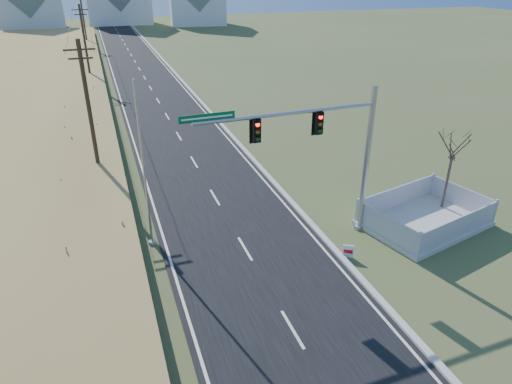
% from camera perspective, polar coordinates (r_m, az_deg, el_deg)
% --- Properties ---
extents(ground, '(260.00, 260.00, 0.00)m').
position_cam_1_polar(ground, '(19.95, 2.24, -13.19)').
color(ground, '#415228').
rests_on(ground, ground).
extents(road, '(8.00, 180.00, 0.06)m').
position_cam_1_polar(road, '(65.79, -14.19, 14.36)').
color(road, black).
rests_on(road, ground).
extents(curb, '(0.30, 180.00, 0.18)m').
position_cam_1_polar(curb, '(66.27, -10.52, 14.84)').
color(curb, '#B2AFA8').
rests_on(curb, ground).
extents(utility_pole_near, '(1.80, 0.26, 9.00)m').
position_cam_1_polar(utility_pole_near, '(30.38, -20.09, 9.40)').
color(utility_pole_near, '#422D1E').
rests_on(utility_pole_near, ground).
extents(utility_pole_mid, '(1.80, 0.26, 9.00)m').
position_cam_1_polar(utility_pole_mid, '(59.85, -20.58, 16.97)').
color(utility_pole_mid, '#422D1E').
rests_on(utility_pole_mid, ground).
extents(utility_pole_far, '(1.80, 0.26, 9.00)m').
position_cam_1_polar(utility_pole_far, '(89.67, -20.76, 19.53)').
color(utility_pole_far, '#422D1E').
rests_on(utility_pole_far, ground).
extents(traffic_signal_mast, '(9.71, 0.71, 7.73)m').
position_cam_1_polar(traffic_signal_mast, '(22.45, 9.81, 5.04)').
color(traffic_signal_mast, '#9EA0A5').
rests_on(traffic_signal_mast, ground).
extents(fence_enclosure, '(7.32, 5.82, 1.48)m').
position_cam_1_polar(fence_enclosure, '(26.57, 20.27, -3.32)').
color(fence_enclosure, '#B7B5AD').
rests_on(fence_enclosure, ground).
extents(open_sign, '(0.50, 0.33, 0.68)m').
position_cam_1_polar(open_sign, '(22.64, 11.43, -7.27)').
color(open_sign, white).
rests_on(open_sign, ground).
extents(flagpole, '(0.38, 0.38, 8.36)m').
position_cam_1_polar(flagpole, '(22.46, -13.64, 0.91)').
color(flagpole, '#B7B5AD').
rests_on(flagpole, ground).
extents(bare_tree, '(1.92, 1.92, 5.09)m').
position_cam_1_polar(bare_tree, '(27.07, 23.57, 5.55)').
color(bare_tree, '#4C3F33').
rests_on(bare_tree, ground).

